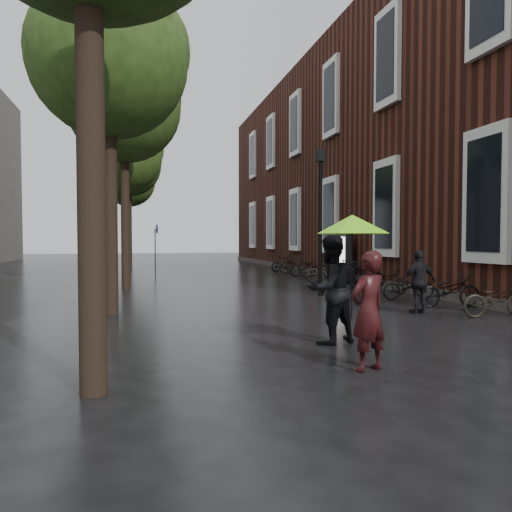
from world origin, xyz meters
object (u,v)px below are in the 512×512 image
object	(u,v)px
person_black	(330,289)
ad_lightbox	(343,258)
lamp_post	(320,207)
parked_bicycles	(346,274)
person_burgundy	(368,311)
pedestrian_walking	(419,282)

from	to	relation	value
person_black	ad_lightbox	xyz separation A→B (m)	(5.38, 10.80, 0.10)
lamp_post	parked_bicycles	bearing A→B (deg)	50.65
person_burgundy	ad_lightbox	distance (m)	13.66
pedestrian_walking	ad_lightbox	bearing A→B (deg)	-107.34
person_burgundy	person_black	world-z (taller)	person_black
parked_bicycles	pedestrian_walking	bearing A→B (deg)	-101.23
pedestrian_walking	ad_lightbox	world-z (taller)	ad_lightbox
pedestrian_walking	lamp_post	distance (m)	4.61
parked_bicycles	lamp_post	distance (m)	4.38
pedestrian_walking	parked_bicycles	size ratio (longest dim) A/B	0.10
parked_bicycles	ad_lightbox	bearing A→B (deg)	69.77
parked_bicycles	lamp_post	xyz separation A→B (m)	(-2.32, -2.83, 2.41)
pedestrian_walking	lamp_post	bearing A→B (deg)	-80.80
person_burgundy	ad_lightbox	bearing A→B (deg)	-133.08
person_burgundy	parked_bicycles	world-z (taller)	person_burgundy
person_burgundy	person_black	bearing A→B (deg)	-114.97
person_black	ad_lightbox	distance (m)	12.07
parked_bicycles	person_burgundy	bearing A→B (deg)	-114.52
person_burgundy	lamp_post	world-z (taller)	lamp_post
person_black	person_burgundy	bearing A→B (deg)	66.90
person_black	lamp_post	xyz separation A→B (m)	(2.51, 6.46, 1.92)
pedestrian_walking	parked_bicycles	world-z (taller)	pedestrian_walking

